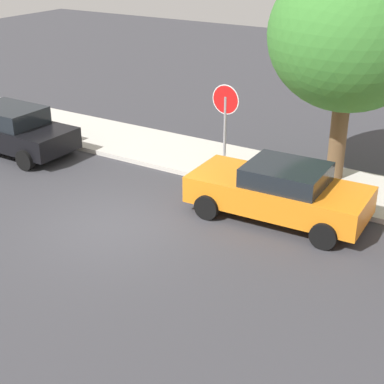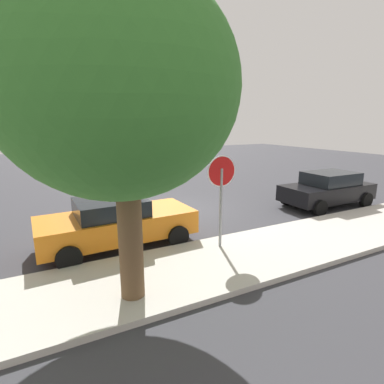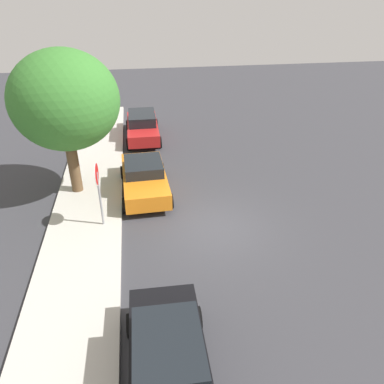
% 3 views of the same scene
% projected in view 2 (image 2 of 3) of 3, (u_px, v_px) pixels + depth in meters
% --- Properties ---
extents(ground_plane, '(60.00, 60.00, 0.00)m').
position_uv_depth(ground_plane, '(180.00, 210.00, 12.61)').
color(ground_plane, '#38383D').
extents(sidewalk_curb, '(32.00, 2.80, 0.14)m').
position_uv_depth(sidewalk_curb, '(256.00, 253.00, 8.27)').
color(sidewalk_curb, beige).
rests_on(sidewalk_curb, ground_plane).
extents(stop_sign, '(0.85, 0.08, 2.73)m').
position_uv_depth(stop_sign, '(221.00, 186.00, 8.15)').
color(stop_sign, gray).
rests_on(stop_sign, ground_plane).
extents(parked_car_orange, '(4.50, 2.20, 1.45)m').
position_uv_depth(parked_car_orange, '(117.00, 222.00, 8.78)').
color(parked_car_orange, orange).
rests_on(parked_car_orange, ground_plane).
extents(parked_car_black, '(4.16, 2.06, 1.50)m').
position_uv_depth(parked_car_black, '(328.00, 189.00, 13.02)').
color(parked_car_black, black).
rests_on(parked_car_black, ground_plane).
extents(street_tree_near_corner, '(4.34, 4.34, 6.18)m').
position_uv_depth(street_tree_near_corner, '(117.00, 89.00, 5.27)').
color(street_tree_near_corner, brown).
rests_on(street_tree_near_corner, ground_plane).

